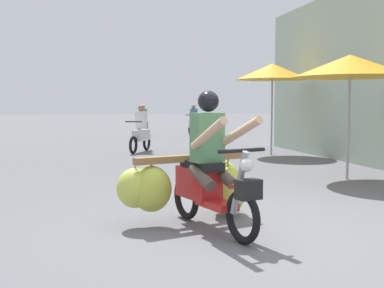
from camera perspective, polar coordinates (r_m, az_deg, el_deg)
name	(u,v)px	position (r m, az deg, el deg)	size (l,w,h in m)	color
ground_plane	(249,234)	(5.38, 6.84, -10.64)	(120.00, 120.00, 0.00)	slate
motorbike_main_loaded	(196,181)	(5.69, 0.47, -4.42)	(1.74, 1.98, 1.58)	black
motorbike_distant_ahead_left	(141,133)	(14.17, -6.11, 1.33)	(0.87, 1.47, 1.40)	black
motorbike_distant_ahead_right	(193,123)	(21.00, 0.17, 2.50)	(0.50, 1.62, 1.40)	black
motorbike_distant_far_ahead	(143,124)	(20.74, -5.89, 2.44)	(0.50, 1.62, 1.40)	black
market_umbrella_near_shop	(350,66)	(9.46, 18.37, 8.83)	(2.14, 2.14, 2.34)	#99999E
market_umbrella_further_along	(272,72)	(13.45, 9.58, 8.52)	(2.00, 2.00, 2.53)	#99999E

